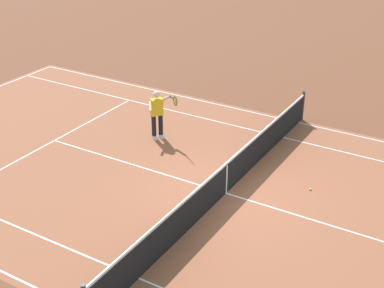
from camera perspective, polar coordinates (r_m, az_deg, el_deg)
name	(u,v)px	position (r m, az deg, el deg)	size (l,w,h in m)	color
ground_plane	(226,193)	(15.29, 3.53, -5.13)	(60.00, 60.00, 0.00)	brown
court_slab	(226,193)	(15.29, 3.53, -5.12)	(24.20, 11.40, 0.00)	#935138
court_line_markings	(226,193)	(15.29, 3.53, -5.11)	(23.85, 11.05, 0.01)	white
tennis_net	(226,178)	(15.04, 3.58, -3.54)	(0.10, 11.70, 1.08)	#2D2D33
tennis_player_near	(158,112)	(17.99, -3.60, 3.34)	(1.18, 0.75, 1.70)	black
tennis_ball	(310,189)	(15.73, 12.19, -4.61)	(0.07, 0.07, 0.07)	#CCE01E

